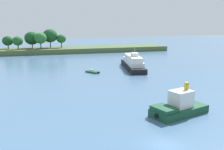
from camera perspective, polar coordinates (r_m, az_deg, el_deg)
ground_plane at (r=33.16m, az=11.44°, el=-14.59°), size 400.00×400.00×0.00m
treeline_island at (r=125.26m, az=-8.80°, el=6.05°), size 80.93×15.39×10.61m
fishing_skiff at (r=75.12m, az=-4.20°, el=0.69°), size 3.76×4.32×0.93m
tugboat at (r=43.05m, az=14.13°, el=-6.63°), size 10.20×6.67×5.02m
white_riverboat at (r=81.36m, az=4.52°, el=2.62°), size 7.75×20.46×6.54m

